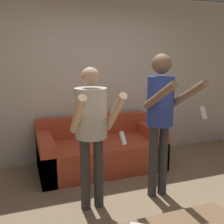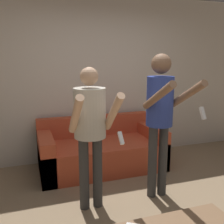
# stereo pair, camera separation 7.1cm
# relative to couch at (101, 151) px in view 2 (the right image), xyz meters

# --- Properties ---
(ground_plane) EXTENTS (14.00, 14.00, 0.00)m
(ground_plane) POSITION_rel_couch_xyz_m (0.06, -1.50, -0.27)
(ground_plane) COLOR #937A5B
(wall_back) EXTENTS (6.40, 0.06, 2.70)m
(wall_back) POSITION_rel_couch_xyz_m (0.06, 0.50, 1.08)
(wall_back) COLOR beige
(wall_back) RESTS_ON ground_plane
(couch) EXTENTS (1.88, 0.93, 0.76)m
(couch) POSITION_rel_couch_xyz_m (0.00, 0.00, 0.00)
(couch) COLOR #C64C2D
(couch) RESTS_ON ground_plane
(person_standing_left) EXTENTS (0.47, 0.67, 1.61)m
(person_standing_left) POSITION_rel_couch_xyz_m (-0.42, -1.06, 0.74)
(person_standing_left) COLOR #383838
(person_standing_left) RESTS_ON ground_plane
(person_standing_right) EXTENTS (0.43, 0.76, 1.75)m
(person_standing_right) POSITION_rel_couch_xyz_m (0.42, -1.07, 0.82)
(person_standing_right) COLOR #383838
(person_standing_right) RESTS_ON ground_plane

